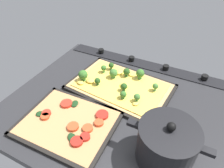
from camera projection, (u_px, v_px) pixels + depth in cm
name	position (u px, v px, depth cm)	size (l,w,h in cm)	color
ground_plane	(122.00, 108.00, 76.46)	(85.15, 67.27, 3.00)	#28282B
stove_control_panel	(148.00, 65.00, 96.16)	(81.74, 7.00, 2.60)	black
baking_tray_front	(120.00, 87.00, 83.27)	(42.74, 30.57, 1.30)	black
broccoli_pizza	(119.00, 84.00, 82.76)	(40.11, 27.94, 6.17)	tan
baking_tray_back	(68.00, 124.00, 68.26)	(31.99, 26.16, 1.30)	black
veggie_pizza_back	(69.00, 122.00, 67.79)	(29.53, 23.70, 1.90)	tan
cooking_pot	(166.00, 144.00, 55.18)	(23.41, 16.53, 14.80)	black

